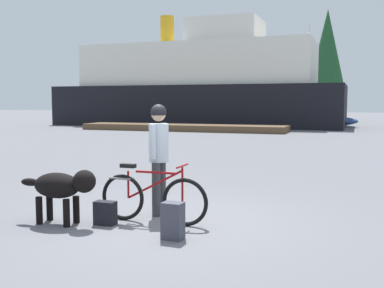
{
  "coord_description": "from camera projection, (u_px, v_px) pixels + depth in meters",
  "views": [
    {
      "loc": [
        2.78,
        -6.39,
        1.84
      ],
      "look_at": [
        -0.13,
        1.61,
        1.06
      ],
      "focal_mm": 43.03,
      "sensor_mm": 36.0,
      "label": 1
    }
  ],
  "objects": [
    {
      "name": "handbag_pannier",
      "position": [
        105.0,
        213.0,
        6.91
      ],
      "size": [
        0.32,
        0.18,
        0.36
      ],
      "primitive_type": "cube",
      "rotation": [
        0.0,
        0.0,
        0.02
      ],
      "color": "black",
      "rests_on": "ground_plane"
    },
    {
      "name": "ferry_boat",
      "position": [
        200.0,
        87.0,
        36.24
      ],
      "size": [
        22.18,
        7.52,
        8.67
      ],
      "color": "black",
      "rests_on": "ground_plane"
    },
    {
      "name": "dock_pier",
      "position": [
        183.0,
        127.0,
        29.67
      ],
      "size": [
        13.37,
        2.62,
        0.4
      ],
      "primitive_type": "cube",
      "color": "brown",
      "rests_on": "ground_plane"
    },
    {
      "name": "dog",
      "position": [
        62.0,
        187.0,
        6.91
      ],
      "size": [
        1.31,
        0.45,
        0.85
      ],
      "color": "black",
      "rests_on": "ground_plane"
    },
    {
      "name": "pine_tree_far_left",
      "position": [
        189.0,
        61.0,
        50.91
      ],
      "size": [
        4.18,
        4.18,
        10.43
      ],
      "color": "#4C331E",
      "rests_on": "ground_plane"
    },
    {
      "name": "backpack",
      "position": [
        173.0,
        221.0,
        6.17
      ],
      "size": [
        0.29,
        0.21,
        0.5
      ],
      "primitive_type": "cube",
      "rotation": [
        0.0,
        0.0,
        -0.05
      ],
      "color": "#3F3F4C",
      "rests_on": "ground_plane"
    },
    {
      "name": "sailboat_moored",
      "position": [
        307.0,
        120.0,
        34.3
      ],
      "size": [
        7.28,
        2.04,
        7.56
      ],
      "color": "navy",
      "rests_on": "ground_plane"
    },
    {
      "name": "ground_plane",
      "position": [
        164.0,
        222.0,
        7.09
      ],
      "size": [
        160.0,
        160.0,
        0.0
      ],
      "primitive_type": "plane",
      "color": "slate"
    },
    {
      "name": "bicycle",
      "position": [
        152.0,
        198.0,
        6.99
      ],
      "size": [
        1.76,
        0.44,
        0.91
      ],
      "color": "black",
      "rests_on": "ground_plane"
    },
    {
      "name": "person_cyclist",
      "position": [
        159.0,
        148.0,
        7.45
      ],
      "size": [
        0.32,
        0.53,
        1.81
      ],
      "color": "#333338",
      "rests_on": "ground_plane"
    },
    {
      "name": "pine_tree_center",
      "position": [
        327.0,
        51.0,
        43.3
      ],
      "size": [
        3.55,
        3.55,
        10.51
      ],
      "color": "#4C331E",
      "rests_on": "ground_plane"
    }
  ]
}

